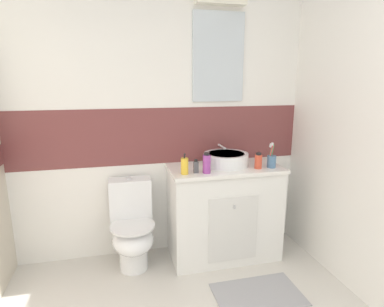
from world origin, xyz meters
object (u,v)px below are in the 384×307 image
Objects in this scene: sink_basin at (226,159)px; mouthwash_bottle at (207,163)px; toilet at (132,228)px; perfume_flask_small at (196,166)px; toothbrush_cup at (271,161)px; soap_dispenser at (185,166)px; lotion_bottle_short at (258,161)px.

mouthwash_bottle is at bearing -140.07° from sink_basin.
perfume_flask_small reaches higher than toilet.
toothbrush_cup is 0.67m from perfume_flask_small.
mouthwash_bottle is at bearing -3.75° from soap_dispenser.
toilet is 4.54× the size of mouthwash_bottle.
soap_dispenser is (-0.41, -0.18, 0.01)m from sink_basin.
sink_basin is 2.53× the size of soap_dispenser.
soap_dispenser is at bearing -171.77° from perfume_flask_small.
lotion_bottle_short is (1.08, -0.13, 0.56)m from toilet.
toilet is 0.72m from soap_dispenser.
soap_dispenser reaches higher than sink_basin.
soap_dispenser is at bearing -178.59° from lotion_bottle_short.
toothbrush_cup is (0.36, -0.16, 0.00)m from sink_basin.
toothbrush_cup is at bearing -5.98° from toilet.
soap_dispenser is at bearing 176.25° from mouthwash_bottle.
toothbrush_cup reaches higher than sink_basin.
mouthwash_bottle is (-0.47, -0.03, 0.02)m from lotion_bottle_short.
sink_basin is at bearing 155.30° from toothbrush_cup.
sink_basin is 3.16× the size of lotion_bottle_short.
sink_basin is 2.58× the size of mouthwash_bottle.
perfume_flask_small is 0.82× the size of lotion_bottle_short.
sink_basin reaches higher than toilet.
soap_dispenser is 0.10m from perfume_flask_small.
sink_basin is 3.88× the size of perfume_flask_small.
sink_basin is 0.39m from toothbrush_cup.
mouthwash_bottle reaches higher than sink_basin.
mouthwash_bottle is (0.08, -0.03, 0.03)m from perfume_flask_small.
toilet is (-0.84, -0.04, -0.55)m from sink_basin.
mouthwash_bottle is at bearing -14.47° from toilet.
mouthwash_bottle is at bearing -176.59° from lotion_bottle_short.
lotion_bottle_short is at bearing -35.81° from sink_basin.
mouthwash_bottle is (0.61, -0.16, 0.57)m from toilet.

